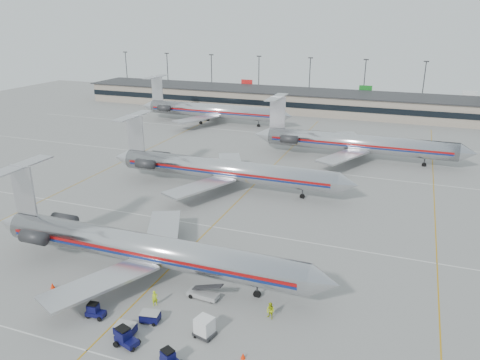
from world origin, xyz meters
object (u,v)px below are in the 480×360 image
at_px(uld_container, 204,327).
at_px(belt_loader, 204,294).
at_px(jet_foreground, 142,247).
at_px(jet_second_row, 221,169).
at_px(tug_center, 125,338).

relative_size(uld_container, belt_loader, 0.54).
xyz_separation_m(jet_foreground, uld_container, (11.53, -7.89, -2.35)).
distance_m(jet_second_row, tug_center, 42.22).
height_order(jet_second_row, belt_loader, jet_second_row).
bearing_deg(jet_second_row, belt_loader, -70.52).
distance_m(tug_center, belt_loader, 10.06).
distance_m(jet_foreground, uld_container, 14.17).
bearing_deg(uld_container, jet_foreground, 160.00).
bearing_deg(jet_foreground, jet_second_row, 94.77).
xyz_separation_m(tug_center, belt_loader, (3.53, 9.42, -0.28)).
xyz_separation_m(jet_foreground, tug_center, (5.30, -11.67, -2.49)).
bearing_deg(jet_foreground, uld_container, -34.39).
distance_m(uld_container, belt_loader, 6.26).
xyz_separation_m(jet_foreground, jet_second_row, (-2.48, 29.75, 0.08)).
bearing_deg(belt_loader, jet_foreground, 170.07).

